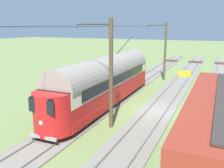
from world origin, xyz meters
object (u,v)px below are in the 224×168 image
spare_tie_stack (84,96)px  catenary_pole_foreground (165,50)px  vintage_streetcar (107,79)px  catenary_pole_mid_near (110,73)px  track_end_bumper (184,74)px  boxcar_adjacent (221,135)px

spare_tie_stack → catenary_pole_foreground: bearing=-113.7°
vintage_streetcar → catenary_pole_mid_near: catenary_pole_mid_near is taller
spare_tie_stack → track_end_bumper: 16.63m
boxcar_adjacent → catenary_pole_foreground: catenary_pole_foreground is taller
vintage_streetcar → catenary_pole_mid_near: bearing=117.5°
spare_tie_stack → boxcar_adjacent: bearing=144.0°
vintage_streetcar → catenary_pole_mid_near: (-2.45, 4.69, 1.57)m
boxcar_adjacent → track_end_bumper: bearing=-78.8°
vintage_streetcar → spare_tie_stack: 3.40m
catenary_pole_foreground → spare_tie_stack: catenary_pole_foreground is taller
boxcar_adjacent → catenary_pole_mid_near: bearing=-27.2°
vintage_streetcar → boxcar_adjacent: bearing=138.6°
boxcar_adjacent → track_end_bumper: (4.69, -23.69, -1.76)m
vintage_streetcar → track_end_bumper: size_ratio=9.93×
boxcar_adjacent → track_end_bumper: 24.21m
catenary_pole_foreground → track_end_bumper: bearing=-125.6°
vintage_streetcar → boxcar_adjacent: size_ratio=1.60×
track_end_bumper → vintage_streetcar: bearing=73.1°
boxcar_adjacent → catenary_pole_foreground: (6.94, -20.55, 1.67)m
vintage_streetcar → track_end_bumper: vintage_streetcar is taller
catenary_pole_foreground → vintage_streetcar: bearing=78.7°
vintage_streetcar → boxcar_adjacent: vintage_streetcar is taller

